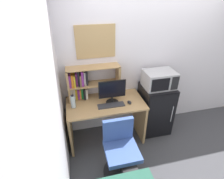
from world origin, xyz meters
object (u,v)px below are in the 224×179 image
Objects in this scene: water_bottle at (73,102)px; wall_corkboard at (96,42)px; hutch_bookshelf at (85,82)px; keyboard at (111,105)px; computer_mouse at (129,102)px; mini_fridge at (155,109)px; desk_chair at (120,152)px; monitor at (112,91)px; microwave at (159,79)px.

water_bottle is 0.37× the size of wall_corkboard.
hutch_bookshelf is 0.56m from keyboard.
computer_mouse is 0.42× the size of water_bottle.
mini_fridge is (1.22, -0.18, -0.60)m from hutch_bookshelf.
hutch_bookshelf is at bearing 110.69° from desk_chair.
microwave is at bearing 5.35° from monitor.
microwave reaches higher than mini_fridge.
hutch_bookshelf is at bearing 171.50° from mini_fridge.
mini_fridge reaches higher than desk_chair.
hutch_bookshelf is 1.21m from desk_chair.
hutch_bookshelf is 0.47m from monitor.
hutch_bookshelf reaches higher than computer_mouse.
hutch_bookshelf is 1.39× the size of wall_corkboard.
computer_mouse is at bearing -164.34° from microwave.
wall_corkboard is (-0.18, 0.35, 0.70)m from monitor.
wall_corkboard is (-0.44, 0.43, 0.89)m from computer_mouse.
monitor is at bearing -174.85° from mini_fridge.
hutch_bookshelf is 1.96× the size of monitor.
desk_chair is (-0.30, -0.58, -0.43)m from computer_mouse.
wall_corkboard is (-1.01, 0.27, 1.23)m from mini_fridge.
mini_fridge is 1.51× the size of wall_corkboard.
desk_chair reaches higher than computer_mouse.
mini_fridge is at bearing 40.32° from desk_chair.
hutch_bookshelf is at bearing 171.63° from microwave.
mini_fridge is at bearing -90.20° from microwave.
microwave reaches higher than desk_chair.
desk_chair is (-0.87, -0.74, -0.09)m from mini_fridge.
water_bottle is 1.51m from mini_fridge.
computer_mouse reaches higher than keyboard.
wall_corkboard reaches higher than mini_fridge.
microwave is (1.45, 0.06, 0.18)m from water_bottle.
mini_fridge is at bearing 2.14° from water_bottle.
wall_corkboard is (0.44, 0.33, 0.81)m from water_bottle.
microwave is at bearing 2.26° from water_bottle.
computer_mouse is at bearing -44.14° from wall_corkboard.
keyboard is 0.93m from microwave.
wall_corkboard is (-1.01, 0.27, 0.62)m from microwave.
hutch_bookshelf is 1.67× the size of microwave.
water_bottle is 0.24× the size of mini_fridge.
mini_fridge is at bearing -15.24° from wall_corkboard.
mini_fridge is 1.61m from wall_corkboard.
computer_mouse is 0.78m from desk_chair.
keyboard is 0.30m from computer_mouse.
monitor is 0.51× the size of desk_chair.
hutch_bookshelf is 0.38m from water_bottle.
desk_chair reaches higher than keyboard.
monitor is 0.47× the size of mini_fridge.
wall_corkboard is at bearing 107.93° from keyboard.
monitor reaches higher than water_bottle.
hutch_bookshelf is 1.37m from mini_fridge.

